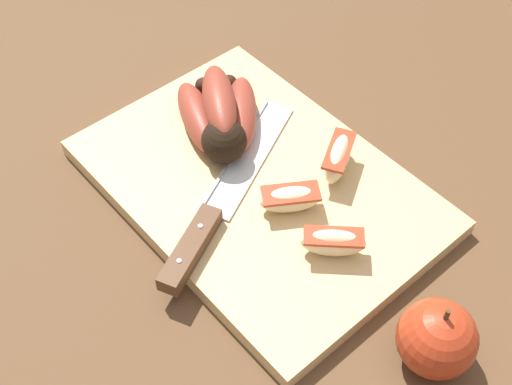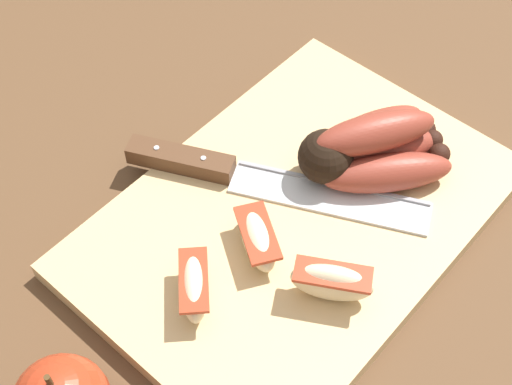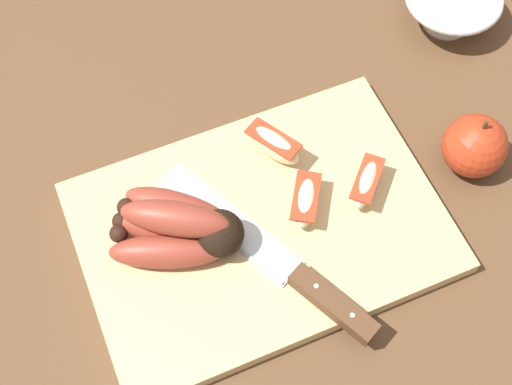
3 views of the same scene
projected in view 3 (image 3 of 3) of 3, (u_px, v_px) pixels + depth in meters
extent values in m
plane|color=brown|center=(261.00, 231.00, 0.76)|extent=(6.00, 6.00, 0.00)
cube|color=tan|center=(259.00, 230.00, 0.75)|extent=(0.38, 0.26, 0.02)
sphere|color=black|center=(220.00, 233.00, 0.71)|extent=(0.05, 0.05, 0.05)
ellipsoid|color=brown|center=(178.00, 209.00, 0.73)|extent=(0.11, 0.10, 0.04)
sphere|color=black|center=(126.00, 207.00, 0.73)|extent=(0.02, 0.02, 0.02)
ellipsoid|color=brown|center=(173.00, 230.00, 0.72)|extent=(0.12, 0.09, 0.04)
sphere|color=black|center=(121.00, 221.00, 0.73)|extent=(0.02, 0.02, 0.02)
ellipsoid|color=brown|center=(167.00, 251.00, 0.71)|extent=(0.12, 0.08, 0.04)
sphere|color=black|center=(119.00, 234.00, 0.72)|extent=(0.02, 0.02, 0.02)
ellipsoid|color=brown|center=(175.00, 218.00, 0.70)|extent=(0.11, 0.09, 0.04)
cylinder|color=white|center=(159.00, 220.00, 0.71)|extent=(0.02, 0.02, 0.00)
cube|color=silver|center=(229.00, 223.00, 0.74)|extent=(0.11, 0.18, 0.00)
cube|color=#99999E|center=(219.00, 231.00, 0.74)|extent=(0.08, 0.16, 0.00)
cube|color=#51331E|center=(333.00, 304.00, 0.69)|extent=(0.06, 0.10, 0.02)
cylinder|color=#B2B2B7|center=(352.00, 315.00, 0.68)|extent=(0.01, 0.01, 0.00)
cylinder|color=#B2B2B7|center=(316.00, 286.00, 0.69)|extent=(0.00, 0.01, 0.00)
ellipsoid|color=beige|center=(273.00, 145.00, 0.77)|extent=(0.05, 0.07, 0.04)
cube|color=#B2381E|center=(273.00, 139.00, 0.76)|extent=(0.05, 0.07, 0.00)
ellipsoid|color=beige|center=(304.00, 198.00, 0.74)|extent=(0.06, 0.07, 0.03)
cube|color=#B2381E|center=(305.00, 194.00, 0.74)|extent=(0.05, 0.06, 0.00)
ellipsoid|color=beige|center=(366.00, 183.00, 0.75)|extent=(0.06, 0.06, 0.03)
cube|color=#B2381E|center=(368.00, 178.00, 0.74)|extent=(0.06, 0.06, 0.00)
sphere|color=#AD3319|center=(475.00, 146.00, 0.77)|extent=(0.07, 0.07, 0.07)
cylinder|color=#4C3319|center=(485.00, 124.00, 0.74)|extent=(0.00, 0.00, 0.01)
cylinder|color=silver|center=(446.00, 20.00, 0.90)|extent=(0.06, 0.06, 0.01)
cone|color=silver|center=(450.00, 8.00, 0.88)|extent=(0.10, 0.10, 0.05)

